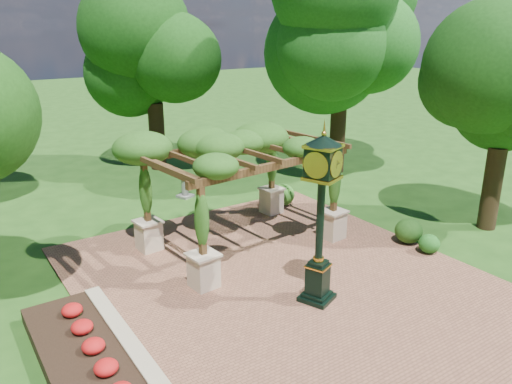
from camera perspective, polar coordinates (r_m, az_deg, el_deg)
ground at (r=12.97m, az=6.32°, el=-12.22°), size 120.00×120.00×0.00m
brick_plaza at (r=13.63m, az=3.58°, el=-10.41°), size 10.00×12.00×0.04m
border_wall at (r=11.31m, az=-14.42°, el=-16.66°), size 0.35×5.00×0.40m
flower_bed at (r=11.14m, az=-18.96°, el=-17.90°), size 1.50×5.00×0.36m
pedestal_clock at (r=11.87m, az=7.44°, el=-1.45°), size 1.10×1.10×4.31m
pergola at (r=14.93m, az=-1.55°, el=4.51°), size 6.11×4.18×3.64m
sundial at (r=20.23m, az=-8.13°, el=0.58°), size 0.70×0.70×0.98m
shrub_front at (r=16.04m, az=19.18°, el=-5.60°), size 0.84×0.84×0.57m
shrub_mid at (r=16.52m, az=17.04°, el=-4.28°), size 1.12×1.12×0.78m
shrub_back at (r=19.06m, az=3.04°, el=-0.30°), size 1.05×1.05×0.83m
tree_north at (r=23.80m, az=-11.85°, el=15.70°), size 4.73×4.73×8.12m
tree_east_far at (r=23.12m, az=9.99°, el=18.95°), size 5.34×5.34×9.98m
tree_east_near at (r=17.79m, az=26.94°, el=11.34°), size 3.86×3.86×7.26m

